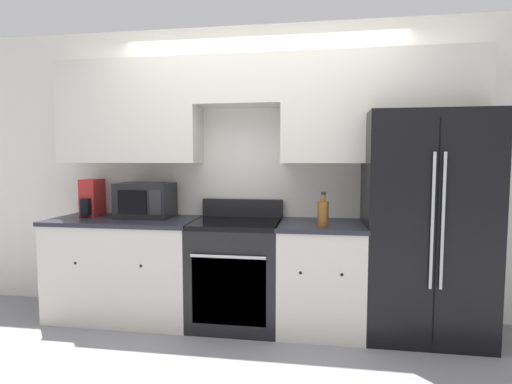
# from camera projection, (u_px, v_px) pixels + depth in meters

# --- Properties ---
(ground_plane) EXTENTS (12.00, 12.00, 0.00)m
(ground_plane) POSITION_uv_depth(u_px,v_px,m) (250.00, 340.00, 3.11)
(ground_plane) COLOR gray
(wall_back) EXTENTS (8.00, 0.39, 2.60)m
(wall_back) POSITION_uv_depth(u_px,v_px,m) (262.00, 145.00, 3.55)
(wall_back) COLOR silver
(wall_back) RESTS_ON ground_plane
(lower_cabinets_left) EXTENTS (1.30, 0.64, 0.89)m
(lower_cabinets_left) POSITION_uv_depth(u_px,v_px,m) (126.00, 268.00, 3.56)
(lower_cabinets_left) COLOR beige
(lower_cabinets_left) RESTS_ON ground_plane
(lower_cabinets_right) EXTENTS (0.70, 0.64, 0.89)m
(lower_cabinets_right) POSITION_uv_depth(u_px,v_px,m) (321.00, 276.00, 3.30)
(lower_cabinets_right) COLOR beige
(lower_cabinets_right) RESTS_ON ground_plane
(oven_range) EXTENTS (0.74, 0.65, 1.05)m
(oven_range) POSITION_uv_depth(u_px,v_px,m) (236.00, 272.00, 3.41)
(oven_range) COLOR black
(oven_range) RESTS_ON ground_plane
(refrigerator) EXTENTS (0.93, 0.73, 1.77)m
(refrigerator) POSITION_uv_depth(u_px,v_px,m) (424.00, 225.00, 3.17)
(refrigerator) COLOR black
(refrigerator) RESTS_ON ground_plane
(microwave) EXTENTS (0.47, 0.35, 0.31)m
(microwave) POSITION_uv_depth(u_px,v_px,m) (146.00, 200.00, 3.58)
(microwave) COLOR black
(microwave) RESTS_ON lower_cabinets_left
(bottle) EXTENTS (0.09, 0.09, 0.27)m
(bottle) POSITION_uv_depth(u_px,v_px,m) (323.00, 213.00, 3.10)
(bottle) COLOR brown
(bottle) RESTS_ON lower_cabinets_right
(coffee_maker) EXTENTS (0.15, 0.27, 0.34)m
(coffee_maker) POSITION_uv_depth(u_px,v_px,m) (91.00, 199.00, 3.69)
(coffee_maker) COLOR #B22323
(coffee_maker) RESTS_ON lower_cabinets_left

